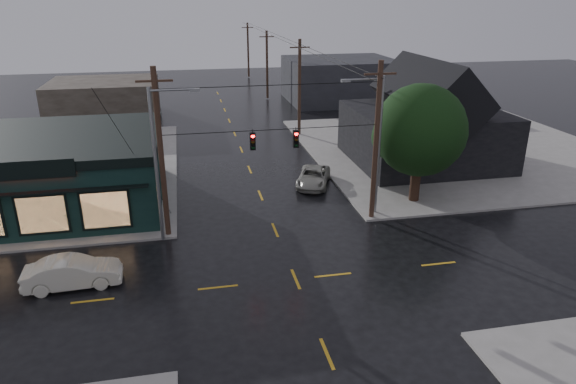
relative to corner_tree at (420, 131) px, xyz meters
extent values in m
plane|color=black|center=(-10.44, -8.64, -5.17)|extent=(160.00, 160.00, 0.00)
cube|color=gray|center=(9.56, 11.36, -5.09)|extent=(28.00, 28.00, 0.15)
cube|color=black|center=(-25.44, 4.36, -2.92)|extent=(16.00, 12.00, 4.20)
cube|color=black|center=(-25.44, 4.36, -0.52)|extent=(16.30, 12.30, 0.60)
cube|color=#FF1E14|center=(-25.44, -1.75, -0.57)|extent=(7.00, 0.16, 0.90)
cube|color=black|center=(4.56, 8.36, -2.77)|extent=(12.00, 11.00, 4.50)
cylinder|color=black|center=(0.00, 0.00, -3.20)|extent=(0.70, 0.70, 3.64)
sphere|color=black|center=(0.00, 0.00, 0.02)|extent=(6.26, 6.26, 6.26)
cylinder|color=black|center=(-10.44, -2.14, 1.13)|extent=(13.00, 0.04, 0.04)
cube|color=#2F2922|center=(-24.44, 31.36, -2.97)|extent=(12.00, 10.00, 4.40)
cube|color=#242529|center=(5.56, 36.36, -2.37)|extent=(14.00, 12.00, 5.60)
imported|color=beige|center=(-21.51, -7.05, -4.40)|extent=(4.77, 1.88, 1.54)
imported|color=#98978D|center=(-6.14, 4.68, -4.50)|extent=(3.81, 5.29, 1.34)
camera|label=1|loc=(-15.46, -31.17, 8.64)|focal=32.00mm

